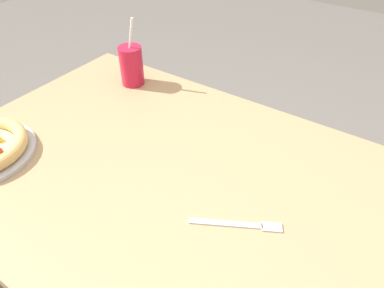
% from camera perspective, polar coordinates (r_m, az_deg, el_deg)
% --- Properties ---
extents(dining_table, '(1.35, 0.83, 0.75)m').
position_cam_1_polar(dining_table, '(0.95, -1.03, -10.38)').
color(dining_table, tan).
rests_on(dining_table, ground).
extents(drink_cup_colored, '(0.08, 0.08, 0.24)m').
position_cam_1_polar(drink_cup_colored, '(1.24, -9.84, 12.51)').
color(drink_cup_colored, red).
rests_on(drink_cup_colored, dining_table).
extents(fork, '(0.19, 0.11, 0.00)m').
position_cam_1_polar(fork, '(0.79, 7.86, -12.90)').
color(fork, silver).
rests_on(fork, dining_table).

